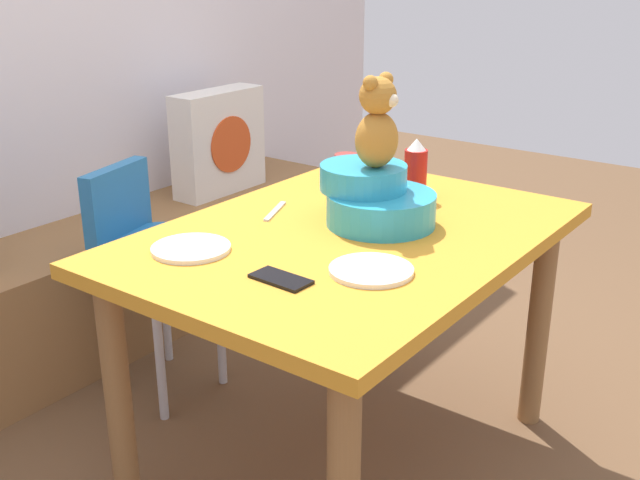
# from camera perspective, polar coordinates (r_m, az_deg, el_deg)

# --- Properties ---
(ground_plane) EXTENTS (8.00, 8.00, 0.00)m
(ground_plane) POSITION_cam_1_polar(r_m,az_deg,el_deg) (2.42, 1.98, -16.02)
(ground_plane) COLOR brown
(window_bench) EXTENTS (2.60, 0.44, 0.46)m
(window_bench) POSITION_cam_1_polar(r_m,az_deg,el_deg) (3.05, -16.86, -3.75)
(window_bench) COLOR olive
(window_bench) RESTS_ON ground_plane
(pillow_floral_right) EXTENTS (0.44, 0.15, 0.44)m
(pillow_floral_right) POSITION_cam_1_polar(r_m,az_deg,el_deg) (3.34, -7.56, 7.26)
(pillow_floral_right) COLOR white
(pillow_floral_right) RESTS_ON window_bench
(dining_table) EXTENTS (1.25, 0.90, 0.74)m
(dining_table) POSITION_cam_1_polar(r_m,az_deg,el_deg) (2.10, 2.19, -2.02)
(dining_table) COLOR orange
(dining_table) RESTS_ON ground_plane
(highchair) EXTENTS (0.40, 0.50, 0.79)m
(highchair) POSITION_cam_1_polar(r_m,az_deg,el_deg) (2.59, -12.37, -0.66)
(highchair) COLOR #2672B2
(highchair) RESTS_ON ground_plane
(infant_seat_teal) EXTENTS (0.30, 0.33, 0.16)m
(infant_seat_teal) POSITION_cam_1_polar(r_m,az_deg,el_deg) (2.10, 4.13, 3.12)
(infant_seat_teal) COLOR #2A9CBE
(infant_seat_teal) RESTS_ON dining_table
(teddy_bear) EXTENTS (0.13, 0.12, 0.25)m
(teddy_bear) POSITION_cam_1_polar(r_m,az_deg,el_deg) (2.05, 4.30, 8.63)
(teddy_bear) COLOR #B2752B
(teddy_bear) RESTS_ON infant_seat_teal
(ketchup_bottle) EXTENTS (0.07, 0.07, 0.18)m
(ketchup_bottle) POSITION_cam_1_polar(r_m,az_deg,el_deg) (2.33, 7.14, 5.18)
(ketchup_bottle) COLOR red
(ketchup_bottle) RESTS_ON dining_table
(coffee_mug) EXTENTS (0.12, 0.08, 0.09)m
(coffee_mug) POSITION_cam_1_polar(r_m,az_deg,el_deg) (2.49, 2.04, 5.36)
(coffee_mug) COLOR #9E332D
(coffee_mug) RESTS_ON dining_table
(dinner_plate_near) EXTENTS (0.20, 0.20, 0.01)m
(dinner_plate_near) POSITION_cam_1_polar(r_m,az_deg,el_deg) (1.79, 3.84, -2.25)
(dinner_plate_near) COLOR white
(dinner_plate_near) RESTS_ON dining_table
(dinner_plate_far) EXTENTS (0.20, 0.20, 0.01)m
(dinner_plate_far) POSITION_cam_1_polar(r_m,az_deg,el_deg) (1.95, -9.60, -0.62)
(dinner_plate_far) COLOR white
(dinner_plate_far) RESTS_ON dining_table
(cell_phone) EXTENTS (0.08, 0.15, 0.01)m
(cell_phone) POSITION_cam_1_polar(r_m,az_deg,el_deg) (1.75, -2.94, -2.92)
(cell_phone) COLOR black
(cell_phone) RESTS_ON dining_table
(table_fork) EXTENTS (0.16, 0.08, 0.01)m
(table_fork) POSITION_cam_1_polar(r_m,az_deg,el_deg) (2.21, -3.34, 2.18)
(table_fork) COLOR silver
(table_fork) RESTS_ON dining_table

